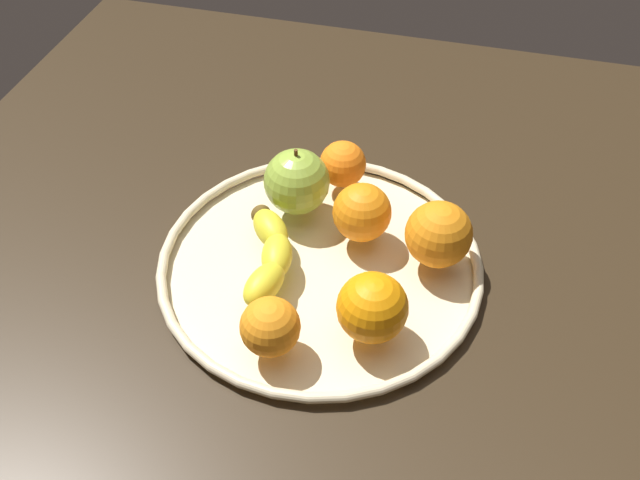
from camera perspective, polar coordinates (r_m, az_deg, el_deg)
The scene contains 9 objects.
ground_plane at distance 85.08cm, azimuth 0.00°, elevation -3.22°, with size 113.12×113.12×4.00cm, color #2F2315.
fruit_bowl at distance 82.92cm, azimuth 0.00°, elevation -1.89°, with size 38.31×38.31×1.80cm.
banana at distance 80.54cm, azimuth -4.08°, elevation -1.09°, with size 15.73×7.97×3.53cm.
apple at distance 85.99cm, azimuth -1.90°, elevation 4.76°, with size 8.15×8.15×8.95cm.
orange_front_right at distance 71.92cm, azimuth -4.07°, elevation -7.04°, with size 6.30×6.30×6.30cm, color orange.
orange_front_left at distance 82.80cm, azimuth 3.43°, elevation 2.25°, with size 7.04×7.04×7.04cm, color orange.
orange_center at distance 80.65cm, azimuth 9.61°, elevation 0.46°, with size 7.74×7.74×7.74cm, color orange.
orange_back_left at distance 90.28cm, azimuth 1.86°, elevation 6.19°, with size 6.01×6.01×6.01cm, color orange.
orange_back_right at distance 72.68cm, azimuth 4.27°, elevation -5.50°, with size 7.54×7.54×7.54cm, color orange.
Camera 1 is at (-54.44, -14.24, 61.81)cm, focal length 39.40 mm.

